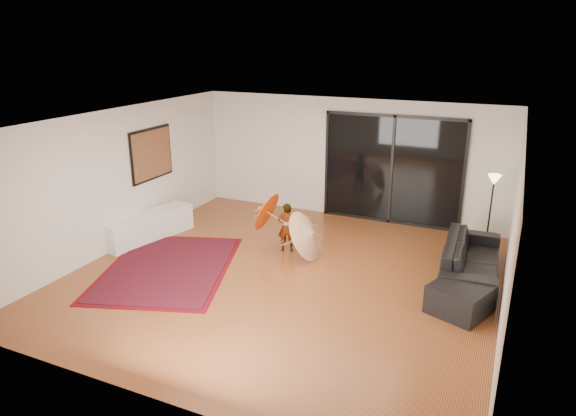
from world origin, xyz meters
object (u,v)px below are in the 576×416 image
Objects in this scene: ottoman at (460,299)px; child at (287,227)px; sofa at (471,260)px; media_console at (149,226)px.

ottoman is 3.52m from child.
sofa reaches higher than ottoman.
ottoman is (6.17, -0.49, -0.05)m from media_console.
sofa is 3.38m from child.
child is (-3.34, 1.08, 0.26)m from ottoman.
sofa is 2.37× the size of child.
ottoman is (-0.03, -1.32, -0.11)m from sofa.
sofa is 2.96× the size of ottoman.
media_console is at bearing -6.43° from child.
sofa reaches higher than media_console.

